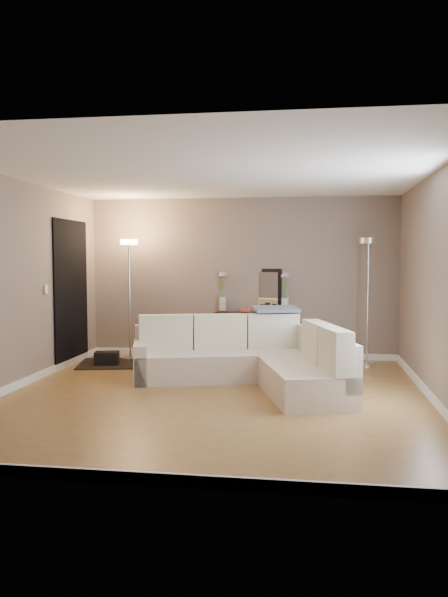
# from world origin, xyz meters

# --- Properties ---
(floor) EXTENTS (5.00, 5.50, 0.01)m
(floor) POSITION_xyz_m (0.00, 0.00, -0.01)
(floor) COLOR olive
(floor) RESTS_ON ground
(ceiling) EXTENTS (5.00, 5.50, 0.01)m
(ceiling) POSITION_xyz_m (0.00, 0.00, 2.60)
(ceiling) COLOR white
(ceiling) RESTS_ON ground
(wall_back) EXTENTS (5.00, 0.02, 2.60)m
(wall_back) POSITION_xyz_m (0.00, 2.76, 1.30)
(wall_back) COLOR #7D6C60
(wall_back) RESTS_ON ground
(wall_front) EXTENTS (5.00, 0.02, 2.60)m
(wall_front) POSITION_xyz_m (0.00, -2.76, 1.30)
(wall_front) COLOR #7D6C60
(wall_front) RESTS_ON ground
(wall_left) EXTENTS (0.02, 5.50, 2.60)m
(wall_left) POSITION_xyz_m (-2.51, 0.00, 1.30)
(wall_left) COLOR #7D6C60
(wall_left) RESTS_ON ground
(wall_right) EXTENTS (0.02, 5.50, 2.60)m
(wall_right) POSITION_xyz_m (2.51, 0.00, 1.30)
(wall_right) COLOR #7D6C60
(wall_right) RESTS_ON ground
(baseboard_back) EXTENTS (5.00, 0.03, 0.10)m
(baseboard_back) POSITION_xyz_m (0.00, 2.73, 0.05)
(baseboard_back) COLOR white
(baseboard_back) RESTS_ON ground
(baseboard_front) EXTENTS (5.00, 0.03, 0.10)m
(baseboard_front) POSITION_xyz_m (0.00, -2.73, 0.05)
(baseboard_front) COLOR white
(baseboard_front) RESTS_ON ground
(baseboard_left) EXTENTS (0.03, 5.50, 0.10)m
(baseboard_left) POSITION_xyz_m (-2.48, 0.00, 0.05)
(baseboard_left) COLOR white
(baseboard_left) RESTS_ON ground
(baseboard_right) EXTENTS (0.03, 5.50, 0.10)m
(baseboard_right) POSITION_xyz_m (2.48, 0.00, 0.05)
(baseboard_right) COLOR white
(baseboard_right) RESTS_ON ground
(doorway) EXTENTS (0.02, 1.20, 2.20)m
(doorway) POSITION_xyz_m (-2.48, 1.70, 1.10)
(doorway) COLOR black
(doorway) RESTS_ON ground
(switch_plate) EXTENTS (0.02, 0.08, 0.12)m
(switch_plate) POSITION_xyz_m (-2.48, 0.85, 1.20)
(switch_plate) COLOR white
(switch_plate) RESTS_ON ground
(sectional_sofa) EXTENTS (2.96, 2.46, 0.85)m
(sectional_sofa) POSITION_xyz_m (0.39, 0.75, 0.32)
(sectional_sofa) COLOR beige
(sectional_sofa) RESTS_ON floor
(throw_blanket) EXTENTS (0.69, 0.53, 0.08)m
(throw_blanket) POSITION_xyz_m (0.64, 1.43, 0.92)
(throw_blanket) COLOR slate
(throw_blanket) RESTS_ON sectional_sofa
(console_table) EXTENTS (1.25, 0.49, 0.75)m
(console_table) POSITION_xyz_m (0.13, 2.63, 0.42)
(console_table) COLOR black
(console_table) RESTS_ON floor
(leaning_mirror) EXTENTS (0.86, 0.15, 0.67)m
(leaning_mirror) POSITION_xyz_m (0.22, 2.78, 1.12)
(leaning_mirror) COLOR black
(leaning_mirror) RESTS_ON console_table
(table_decor) EXTENTS (0.52, 0.15, 0.12)m
(table_decor) POSITION_xyz_m (0.20, 2.59, 0.80)
(table_decor) COLOR #EE512A
(table_decor) RESTS_ON console_table
(flower_vase_left) EXTENTS (0.15, 0.13, 0.64)m
(flower_vase_left) POSITION_xyz_m (-0.31, 2.69, 1.04)
(flower_vase_left) COLOR silver
(flower_vase_left) RESTS_ON console_table
(flower_vase_right) EXTENTS (0.15, 0.13, 0.64)m
(flower_vase_right) POSITION_xyz_m (0.71, 2.56, 1.04)
(flower_vase_right) COLOR silver
(flower_vase_right) RESTS_ON console_table
(floor_lamp_lit) EXTENTS (0.32, 0.32, 1.92)m
(floor_lamp_lit) POSITION_xyz_m (-1.73, 2.22, 1.36)
(floor_lamp_lit) COLOR silver
(floor_lamp_lit) RESTS_ON floor
(floor_lamp_unlit) EXTENTS (0.33, 0.33, 1.93)m
(floor_lamp_unlit) POSITION_xyz_m (1.97, 2.28, 1.36)
(floor_lamp_unlit) COLOR silver
(floor_lamp_unlit) RESTS_ON floor
(charcoal_rug) EXTENTS (1.42, 1.17, 0.02)m
(charcoal_rug) POSITION_xyz_m (-1.76, 1.84, 0.01)
(charcoal_rug) COLOR black
(charcoal_rug) RESTS_ON floor
(black_bag) EXTENTS (0.40, 0.32, 0.23)m
(black_bag) POSITION_xyz_m (-1.93, 1.71, 0.09)
(black_bag) COLOR black
(black_bag) RESTS_ON charcoal_rug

